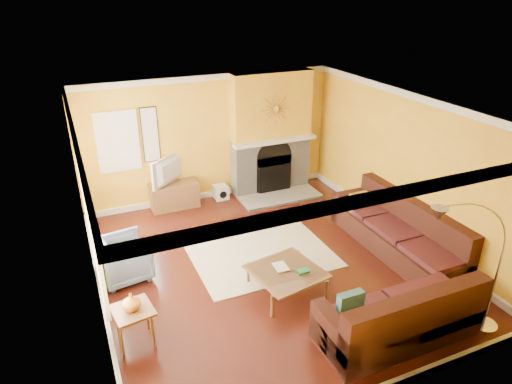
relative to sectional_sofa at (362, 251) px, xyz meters
name	(u,v)px	position (x,y,z in m)	size (l,w,h in m)	color
floor	(268,265)	(-1.26, 0.88, -0.46)	(5.50, 6.00, 0.02)	#4F1C10
ceiling	(270,109)	(-1.26, 0.88, 2.26)	(5.50, 6.00, 0.02)	white
wall_back	(210,138)	(-1.26, 3.89, 0.90)	(5.50, 0.02, 2.70)	yellow
wall_front	(391,305)	(-1.26, -2.13, 0.90)	(5.50, 0.02, 2.70)	yellow
wall_left	(87,227)	(-4.02, 0.88, 0.90)	(0.02, 6.00, 2.70)	yellow
wall_right	(407,167)	(1.50, 0.88, 0.90)	(0.02, 6.00, 2.70)	yellow
baseboard	(268,261)	(-1.26, 0.88, -0.39)	(5.50, 6.00, 0.12)	white
crown_molding	(270,114)	(-1.26, 0.88, 2.19)	(5.50, 6.00, 0.12)	white
window_left_near	(81,182)	(-3.98, 2.18, 1.05)	(0.06, 1.22, 1.72)	white
window_left_far	(92,237)	(-3.98, 0.28, 1.05)	(0.06, 1.22, 1.72)	white
window_back	(118,141)	(-3.16, 3.84, 1.10)	(0.82, 0.06, 1.22)	white
wall_art	(150,135)	(-2.51, 3.85, 1.15)	(0.34, 0.04, 1.14)	white
fireplace	(271,133)	(0.09, 3.68, 0.90)	(1.80, 0.40, 2.70)	gray
mantel	(275,141)	(0.09, 3.44, 0.80)	(1.92, 0.22, 0.08)	white
hearth	(280,197)	(0.09, 3.13, -0.42)	(1.80, 0.70, 0.06)	gray
sunburst	(276,109)	(0.09, 3.45, 1.50)	(0.70, 0.04, 0.70)	olive
rug	(262,255)	(-1.24, 1.17, -0.44)	(2.40, 1.80, 0.02)	beige
sectional_sofa	(362,251)	(0.00, 0.00, 0.00)	(2.97, 3.64, 0.90)	#391912
coffee_table	(286,281)	(-1.32, 0.09, -0.25)	(1.00, 1.00, 0.40)	white
media_console	(174,195)	(-2.18, 3.66, -0.17)	(1.00, 0.45, 0.55)	brown
tv	(172,170)	(-2.18, 3.66, 0.39)	(1.02, 0.13, 0.59)	black
subwoofer	(221,192)	(-1.13, 3.67, -0.30)	(0.30, 0.30, 0.30)	white
armchair	(124,259)	(-3.55, 1.46, -0.10)	(0.76, 0.78, 0.71)	slate
side_table	(135,326)	(-3.66, -0.10, -0.17)	(0.50, 0.50, 0.55)	brown
vase	(131,302)	(-3.66, -0.10, 0.22)	(0.24, 0.24, 0.25)	orange
book	(275,268)	(-1.47, 0.19, -0.04)	(0.20, 0.27, 0.03)	white
arc_lamp	(467,274)	(0.28, -1.74, 0.61)	(1.35, 0.36, 2.12)	silver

